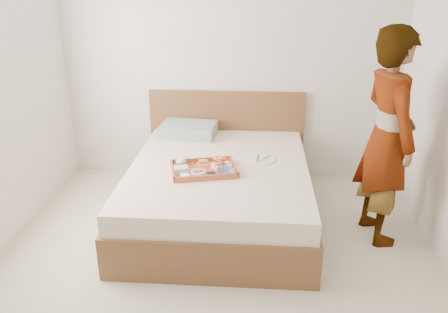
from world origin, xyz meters
name	(u,v)px	position (x,y,z in m)	size (l,w,h in m)	color
ground	(213,286)	(0.00, 0.00, 0.00)	(3.50, 4.00, 0.01)	beige
wall_back	(230,57)	(0.00, 2.00, 1.30)	(3.50, 0.01, 2.60)	silver
bed	(219,192)	(-0.03, 1.00, 0.27)	(1.65, 2.00, 0.53)	brown
headboard	(227,134)	(-0.03, 1.97, 0.47)	(1.65, 0.06, 0.95)	brown
pillow	(189,130)	(-0.41, 1.74, 0.60)	(0.55, 0.37, 0.13)	#A1AE9F
tray	(204,169)	(-0.15, 0.84, 0.55)	(0.54, 0.39, 0.05)	#BC5727
prawn_plate	(221,165)	(-0.01, 0.94, 0.55)	(0.19, 0.19, 0.01)	white
navy_bowl_big	(226,172)	(0.04, 0.77, 0.56)	(0.15, 0.15, 0.04)	navy
sauce_dish	(211,175)	(-0.08, 0.72, 0.56)	(0.08, 0.08, 0.03)	black
meat_plate	(198,172)	(-0.20, 0.79, 0.55)	(0.13, 0.13, 0.01)	white
bread_plate	(204,164)	(-0.16, 0.97, 0.55)	(0.13, 0.13, 0.01)	orange
salad_bowl	(181,164)	(-0.36, 0.92, 0.56)	(0.12, 0.12, 0.04)	navy
plastic_tub	(181,169)	(-0.34, 0.78, 0.57)	(0.11, 0.09, 0.05)	silver
cheese_round	(185,176)	(-0.29, 0.67, 0.56)	(0.08, 0.08, 0.03)	white
dinner_plate	(261,159)	(0.33, 1.13, 0.54)	(0.25, 0.25, 0.01)	white
person	(387,138)	(1.33, 0.82, 0.88)	(0.64, 0.42, 1.76)	white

